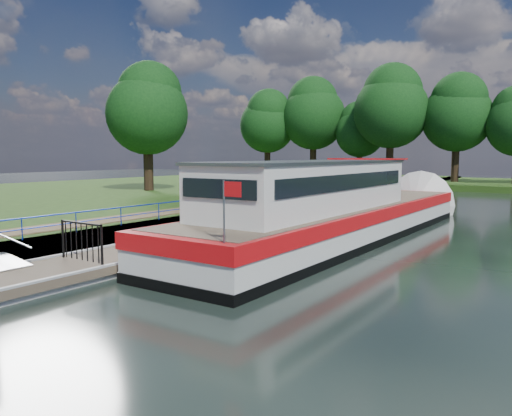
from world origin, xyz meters
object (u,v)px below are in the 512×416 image
Objects in this scene: car_d at (342,175)px; car_b at (316,176)px; car_a at (357,177)px; pontoon at (278,225)px; barge at (345,212)px; car_c at (269,175)px.

car_b is at bearing -87.69° from car_d.
car_b reaches higher than car_d.
car_b is at bearing -144.53° from car_a.
barge is (3.60, -0.48, 0.90)m from pontoon.
car_d is at bearing 147.64° from car_a.
car_d is (-12.88, 27.71, 0.31)m from barge.
barge is 5.14× the size of car_c.
pontoon is 24.95m from car_a.
car_c is (-18.99, 23.46, 0.34)m from barge.
car_c is at bearing 68.63° from car_b.
car_a is 9.09m from car_c.
car_d is at bearing 108.84° from pontoon.
car_b is 0.98× the size of car_d.
car_a is 0.87× the size of car_c.
car_d reaches higher than pontoon.
car_c reaches higher than pontoon.
car_a is at bearing 112.08° from barge.
car_c reaches higher than car_d.
barge is 5.21× the size of car_d.
barge is 30.18m from car_c.
barge is 26.51m from car_a.
pontoon is 3.74m from barge.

